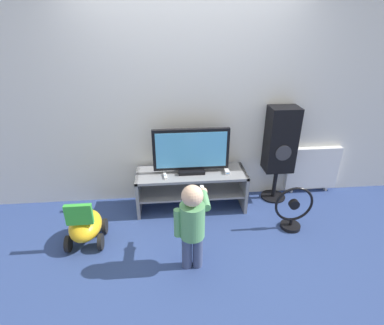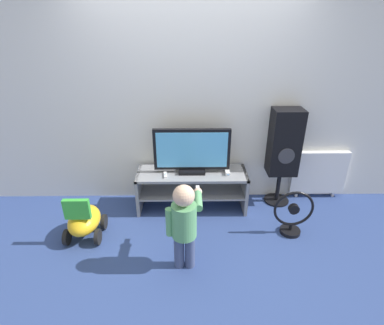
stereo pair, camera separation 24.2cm
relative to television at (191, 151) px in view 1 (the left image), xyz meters
name	(u,v)px [view 1 (the left image)]	position (x,y,z in m)	size (l,w,h in m)	color
ground_plane	(193,217)	(0.00, -0.24, -0.74)	(16.00, 16.00, 0.00)	navy
wall_back	(189,97)	(0.00, 0.28, 0.56)	(10.00, 0.06, 2.60)	silver
tv_stand	(191,184)	(0.00, -0.02, -0.42)	(1.30, 0.44, 0.48)	gray
television	(191,151)	(0.00, 0.00, 0.00)	(0.88, 0.20, 0.53)	black
game_console	(226,170)	(0.41, -0.04, -0.24)	(0.05, 0.17, 0.04)	white
remote_primary	(165,176)	(-0.31, -0.10, -0.25)	(0.05, 0.13, 0.03)	white
child	(192,221)	(-0.08, -0.99, -0.23)	(0.33, 0.49, 0.87)	#3F4C72
speaker_tower	(280,142)	(1.09, 0.10, 0.04)	(0.34, 0.31, 1.21)	black
floor_fan	(293,210)	(1.07, -0.53, -0.51)	(0.43, 0.22, 0.52)	black
ride_on_toy	(85,226)	(-1.14, -0.56, -0.54)	(0.36, 0.46, 0.54)	gold
radiator	(312,168)	(1.61, 0.21, -0.40)	(0.69, 0.08, 0.63)	white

